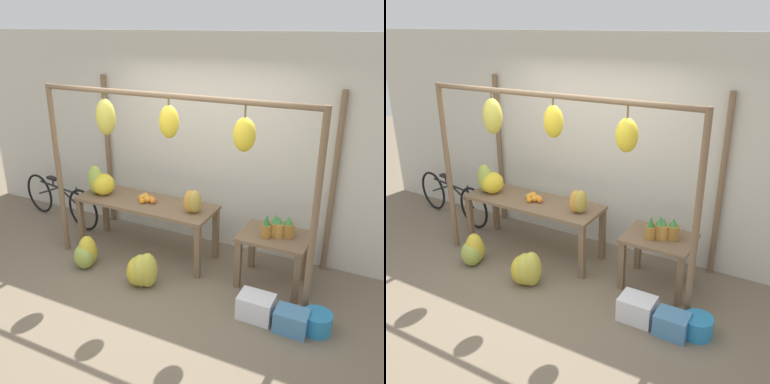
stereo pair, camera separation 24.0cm
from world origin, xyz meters
The scene contains 15 objects.
ground_plane centered at (0.00, 0.00, 0.00)m, with size 20.00×20.00×0.00m, color #756651.
shop_wall_back centered at (0.00, 1.63, 1.40)m, with size 8.00×0.08×2.80m.
stall_awning centered at (-0.02, 0.71, 1.60)m, with size 3.30×1.18×2.22m.
display_table_main centered at (-0.59, 0.92, 0.63)m, with size 1.86×0.64×0.74m.
display_table_side centered at (1.13, 0.94, 0.50)m, with size 0.78×0.60×0.64m.
banana_pile_on_table centered at (-1.26, 0.87, 0.90)m, with size 0.43×0.35×0.39m.
orange_pile centered at (-0.58, 0.92, 0.78)m, with size 0.27×0.22×0.09m.
pineapple_cluster centered at (1.16, 0.91, 0.75)m, with size 0.35×0.25×0.27m.
banana_pile_ground_left centered at (-1.08, 0.27, 0.17)m, with size 0.38×0.47×0.42m.
banana_pile_ground_right centered at (-0.21, 0.21, 0.20)m, with size 0.40×0.39×0.43m.
fruit_crate_white centered at (1.16, 0.25, 0.13)m, with size 0.36×0.27×0.26m.
blue_bucket centered at (1.78, 0.31, 0.10)m, with size 0.30×0.30×0.21m.
parked_bicycle centered at (-2.32, 1.17, 0.34)m, with size 1.70×0.36×0.69m.
papaya_pile centered at (0.12, 0.88, 0.87)m, with size 0.27×0.23×0.29m.
fruit_crate_purple centered at (1.55, 0.20, 0.12)m, with size 0.33×0.25×0.23m.
Camera 1 is at (2.22, -3.36, 2.88)m, focal length 40.00 mm.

